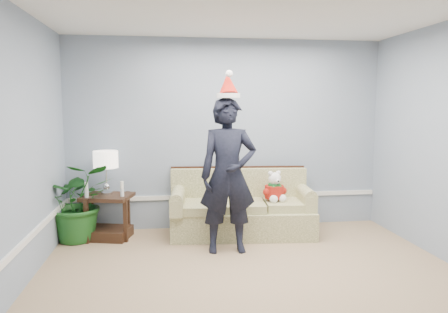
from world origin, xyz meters
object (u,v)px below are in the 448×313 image
Objects in this scene: teddy_bear at (274,190)px; houseplant at (79,202)px; man at (228,176)px; sofa at (242,211)px; side_table at (108,221)px; table_lamp at (106,161)px.

houseplant is at bearing 163.82° from teddy_bear.
man is at bearing -19.98° from houseplant.
sofa is 4.70× the size of teddy_bear.
teddy_bear reaches higher than side_table.
teddy_bear is at bearing -4.80° from table_lamp.
teddy_bear is (0.43, -0.11, 0.30)m from sofa.
houseplant is (-0.34, -0.09, -0.51)m from table_lamp.
houseplant is 2.03m from man.
man reaches higher than table_lamp.
houseplant is (-2.15, -0.02, 0.20)m from sofa.
side_table is at bearing 6.45° from houseplant.
sofa is at bearing 68.05° from man.
man is 4.41× the size of teddy_bear.
table_lamp reaches higher than houseplant.
man is at bearing -25.48° from side_table.
side_table is at bearing -74.87° from table_lamp.
side_table is 1.24× the size of table_lamp.
table_lamp is 2.28m from teddy_bear.
teddy_bear is at bearing -2.15° from houseplant.
houseplant is at bearing -173.55° from side_table.
man reaches higher than side_table.
houseplant is 0.56× the size of man.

